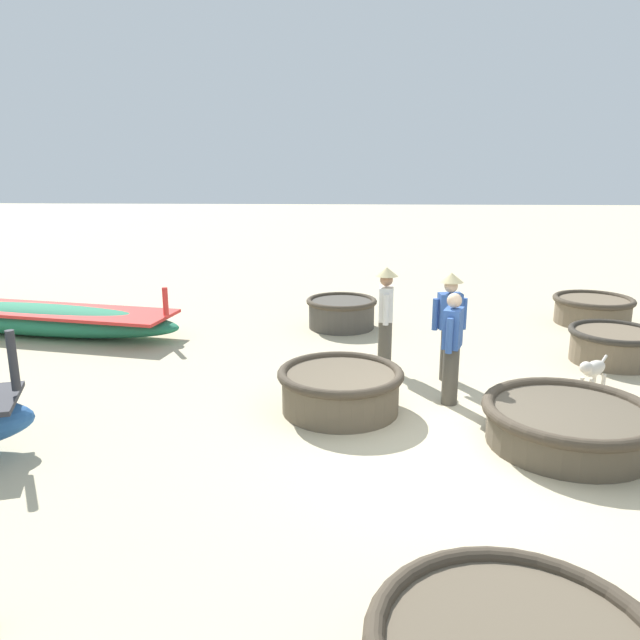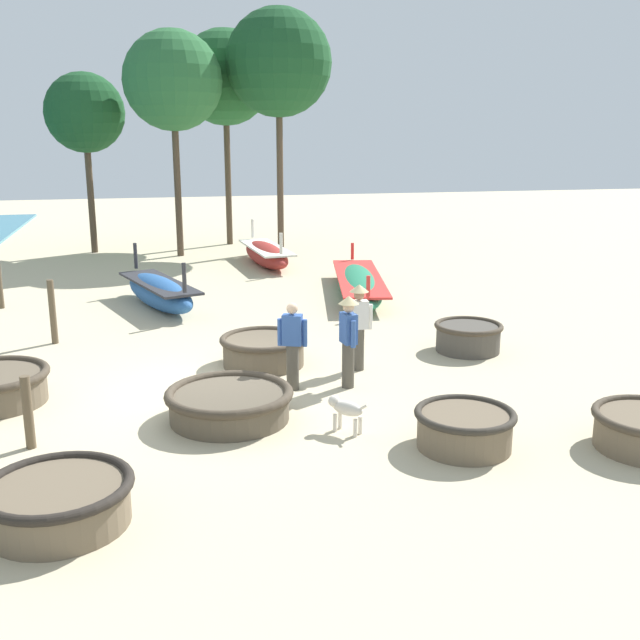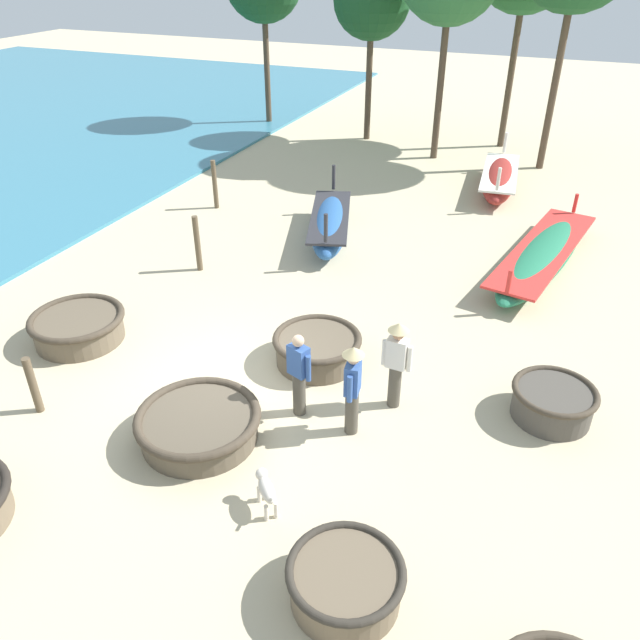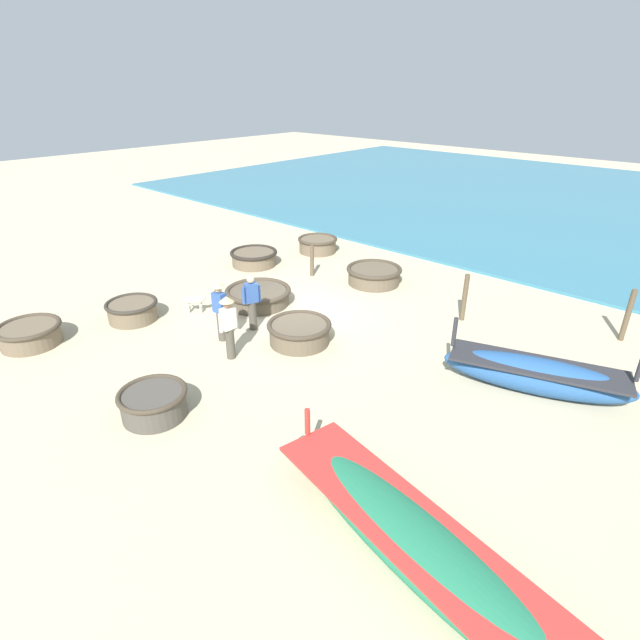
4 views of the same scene
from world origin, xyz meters
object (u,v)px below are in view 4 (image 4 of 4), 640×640
Objects in this scene: fisherman_crouching at (220,307)px; coracle_tilted at (30,334)px; coracle_front_left at (258,295)px; long_boat_blue_hull at (536,375)px; coracle_beside_post at (154,402)px; mooring_post_shoreline at (465,298)px; fisherman_hauling at (252,301)px; coracle_weathered at (132,310)px; dog at (196,301)px; long_boat_ochre_hull at (417,543)px; mooring_post_mid_beach at (628,315)px; coracle_nearest at (374,275)px; coracle_far_left at (254,257)px; fisherman_standing_left at (229,323)px; mooring_post_inland at (312,261)px; coracle_front_right at (299,332)px; coracle_upturned at (318,244)px.

coracle_tilted is at bearing -44.93° from fisherman_crouching.
long_boat_blue_hull is at bearing 96.72° from coracle_front_left.
mooring_post_shoreline is (-8.45, 2.48, 0.38)m from coracle_beside_post.
mooring_post_shoreline is at bearing 138.04° from fisherman_hauling.
coracle_beside_post is at bearing 65.93° from coracle_weathered.
dog is at bearing -51.34° from mooring_post_shoreline.
long_boat_ochre_hull is 3.83× the size of fisherman_hauling.
fisherman_crouching is 2.14m from dog.
fisherman_crouching reaches higher than coracle_front_left.
mooring_post_mid_beach is (-7.18, 7.87, -0.23)m from fisherman_crouching.
coracle_nearest is 1.17× the size of coracle_tilted.
coracle_far_left is 1.10× the size of coracle_tilted.
coracle_tilted is at bearing -55.27° from fisherman_standing_left.
coracle_beside_post is 0.70× the size of coracle_front_left.
long_boat_blue_hull is 3.72m from mooring_post_shoreline.
mooring_post_shoreline is 1.28× the size of mooring_post_inland.
coracle_weathered is at bearing -71.43° from fisherman_crouching.
coracle_far_left is 1.26× the size of mooring_post_shoreline.
coracle_front_right reaches higher than coracle_nearest.
mooring_post_mid_beach is (-9.46, 0.37, 0.42)m from long_boat_ochre_hull.
coracle_far_left is 8.03m from coracle_tilted.
coracle_tilted is 15.64m from mooring_post_mid_beach.
long_boat_ochre_hull is at bearing 82.82° from coracle_weathered.
long_boat_ochre_hull is (6.78, 11.42, 0.00)m from coracle_far_left.
mooring_post_inland is (-3.86, -3.17, 0.23)m from coracle_front_right.
coracle_far_left is 9.33m from coracle_beside_post.
coracle_nearest is 1.32× the size of coracle_beside_post.
coracle_far_left is 8.11m from mooring_post_shoreline.
fisherman_hauling is at bearing 28.05° from coracle_upturned.
mooring_post_mid_beach is at bearing 127.10° from coracle_weathered.
long_boat_blue_hull is at bearing 106.16° from dog.
mooring_post_inland is at bearing -86.94° from mooring_post_shoreline.
fisherman_standing_left reaches higher than coracle_upturned.
fisherman_standing_left is at bearing 23.92° from mooring_post_inland.
coracle_front_right is 1.56× the size of mooring_post_inland.
fisherman_crouching is at bearing -6.56° from fisherman_hauling.
coracle_weathered is at bearing 2.30° from coracle_upturned.
coracle_upturned is 1.09× the size of mooring_post_mid_beach.
coracle_nearest is at bearing -139.90° from long_boat_ochre_hull.
dog is (-1.01, -2.91, -0.59)m from fisherman_standing_left.
mooring_post_inland is (-5.59, -2.48, -0.41)m from fisherman_standing_left.
coracle_front_right is (-4.28, -0.02, -0.00)m from coracle_beside_post.
fisherman_crouching is (-3.53, 3.52, 0.65)m from coracle_tilted.
fisherman_hauling is at bearing -78.75° from coracle_front_right.
coracle_beside_post reaches higher than coracle_weathered.
coracle_upturned is at bearing -141.52° from mooring_post_inland.
coracle_tilted is at bearing -46.78° from mooring_post_mid_beach.
mooring_post_mid_beach is at bearing 148.53° from coracle_beside_post.
mooring_post_inland is (-8.67, 1.97, 0.24)m from coracle_tilted.
long_boat_blue_hull is at bearing 66.61° from coracle_nearest.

